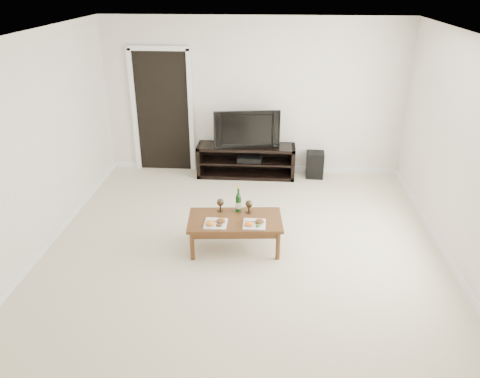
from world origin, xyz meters
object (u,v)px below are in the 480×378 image
(subwoofer, at_px, (315,165))
(coffee_table, at_px, (235,234))
(media_console, at_px, (246,161))
(television, at_px, (246,128))

(subwoofer, xyz_separation_m, coffee_table, (-1.17, -2.40, -0.01))
(coffee_table, bearing_deg, media_console, 90.07)
(television, height_order, coffee_table, television)
(subwoofer, height_order, coffee_table, subwoofer)
(television, xyz_separation_m, subwoofer, (1.17, 0.05, -0.65))
(television, relative_size, subwoofer, 2.49)
(media_console, bearing_deg, subwoofer, 2.50)
(media_console, bearing_deg, television, 0.00)
(television, xyz_separation_m, coffee_table, (0.00, -2.35, -0.65))
(media_console, relative_size, television, 1.51)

